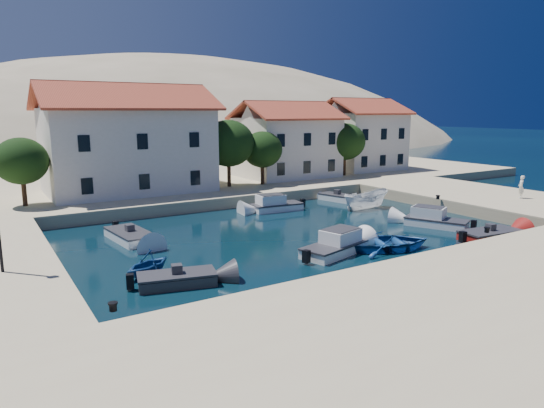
{
  "coord_description": "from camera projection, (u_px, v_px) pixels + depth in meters",
  "views": [
    {
      "loc": [
        -18.18,
        -16.6,
        8.26
      ],
      "look_at": [
        -1.01,
        11.08,
        2.0
      ],
      "focal_mm": 32.0,
      "sensor_mm": 36.0,
      "label": 1
    }
  ],
  "objects": [
    {
      "name": "trees",
      "position": [
        243.0,
        147.0,
        47.49
      ],
      "size": [
        37.3,
        5.3,
        6.45
      ],
      "color": "#382314",
      "rests_on": "quay_north"
    },
    {
      "name": "cabin_cruiser_east",
      "position": [
        436.0,
        220.0,
        35.08
      ],
      "size": [
        3.43,
        4.67,
        1.6
      ],
      "rotation": [
        0.0,
        0.0,
        2.01
      ],
      "color": "white",
      "rests_on": "ground"
    },
    {
      "name": "hills",
      "position": [
        134.0,
        220.0,
        143.09
      ],
      "size": [
        254.0,
        176.0,
        99.0
      ],
      "color": "gray",
      "rests_on": "ground"
    },
    {
      "name": "quay_south",
      "position": [
        514.0,
        305.0,
        19.72
      ],
      "size": [
        52.0,
        12.0,
        1.0
      ],
      "primitive_type": "cube",
      "color": "#C8B389",
      "rests_on": "ground"
    },
    {
      "name": "motorboat_white_ne",
      "position": [
        337.0,
        198.0,
        45.33
      ],
      "size": [
        2.4,
        3.7,
        1.25
      ],
      "rotation": [
        0.0,
        0.0,
        1.82
      ],
      "color": "white",
      "rests_on": "ground"
    },
    {
      "name": "building_right",
      "position": [
        361.0,
        133.0,
        61.25
      ],
      "size": [
        9.45,
        8.4,
        8.8
      ],
      "color": "beige",
      "rests_on": "quay_north"
    },
    {
      "name": "cabin_cruiser_north",
      "position": [
        277.0,
        205.0,
        40.78
      ],
      "size": [
        4.42,
        2.2,
        1.6
      ],
      "rotation": [
        0.0,
        0.0,
        3.05
      ],
      "color": "white",
      "rests_on": "ground"
    },
    {
      "name": "bollards",
      "position": [
        388.0,
        231.0,
        29.28
      ],
      "size": [
        29.36,
        9.56,
        0.3
      ],
      "color": "black",
      "rests_on": "ground"
    },
    {
      "name": "quay_north",
      "position": [
        174.0,
        178.0,
        57.48
      ],
      "size": [
        80.0,
        36.0,
        1.0
      ],
      "primitive_type": "cube",
      "color": "#C8B389",
      "rests_on": "ground"
    },
    {
      "name": "motorboat_red_se",
      "position": [
        490.0,
        235.0,
        31.64
      ],
      "size": [
        4.33,
        2.3,
        1.25
      ],
      "rotation": [
        0.0,
        0.0,
        -0.11
      ],
      "color": "maroon",
      "rests_on": "ground"
    },
    {
      "name": "motorboat_white_west",
      "position": [
        130.0,
        236.0,
        31.43
      ],
      "size": [
        2.42,
        4.62,
        1.25
      ],
      "rotation": [
        0.0,
        0.0,
        -1.47
      ],
      "color": "white",
      "rests_on": "ground"
    },
    {
      "name": "boat_east",
      "position": [
        366.0,
        209.0,
        41.62
      ],
      "size": [
        4.67,
        1.82,
        1.79
      ],
      "primitive_type": "imported",
      "rotation": [
        0.0,
        0.0,
        1.56
      ],
      "color": "white",
      "rests_on": "ground"
    },
    {
      "name": "rowboat_south",
      "position": [
        386.0,
        249.0,
        29.51
      ],
      "size": [
        6.43,
        5.54,
        1.12
      ],
      "primitive_type": "imported",
      "rotation": [
        0.0,
        0.0,
        1.2
      ],
      "color": "navy",
      "rests_on": "ground"
    },
    {
      "name": "building_mid",
      "position": [
        286.0,
        139.0,
        54.25
      ],
      "size": [
        10.5,
        8.4,
        8.3
      ],
      "color": "beige",
      "rests_on": "quay_north"
    },
    {
      "name": "cabin_cruiser_south",
      "position": [
        334.0,
        246.0,
        28.31
      ],
      "size": [
        4.76,
        2.97,
        1.6
      ],
      "rotation": [
        0.0,
        0.0,
        0.26
      ],
      "color": "white",
      "rests_on": "ground"
    },
    {
      "name": "ground",
      "position": [
        402.0,
        275.0,
        24.83
      ],
      "size": [
        400.0,
        400.0,
        0.0
      ],
      "primitive_type": "plane",
      "color": "black",
      "rests_on": "ground"
    },
    {
      "name": "pedestrian",
      "position": [
        521.0,
        187.0,
        40.88
      ],
      "size": [
        0.84,
        0.79,
        1.93
      ],
      "primitive_type": "imported",
      "rotation": [
        0.0,
        0.0,
        3.77
      ],
      "color": "white",
      "rests_on": "quay_east"
    },
    {
      "name": "quay_east",
      "position": [
        481.0,
        199.0,
        43.69
      ],
      "size": [
        11.0,
        20.0,
        1.0
      ],
      "primitive_type": "cube",
      "color": "#C8B389",
      "rests_on": "ground"
    },
    {
      "name": "rowboat_west",
      "position": [
        148.0,
        275.0,
        24.8
      ],
      "size": [
        3.64,
        3.48,
        1.48
      ],
      "primitive_type": "imported",
      "rotation": [
        0.0,
        0.0,
        -1.07
      ],
      "color": "navy",
      "rests_on": "ground"
    },
    {
      "name": "building_left",
      "position": [
        127.0,
        137.0,
        43.96
      ],
      "size": [
        14.7,
        9.45,
        9.7
      ],
      "color": "beige",
      "rests_on": "quay_north"
    },
    {
      "name": "motorboat_grey_sw",
      "position": [
        177.0,
        280.0,
        23.28
      ],
      "size": [
        3.99,
        2.48,
        1.25
      ],
      "rotation": [
        0.0,
        0.0,
        -0.24
      ],
      "color": "#313035",
      "rests_on": "ground"
    }
  ]
}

